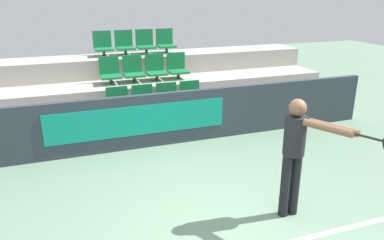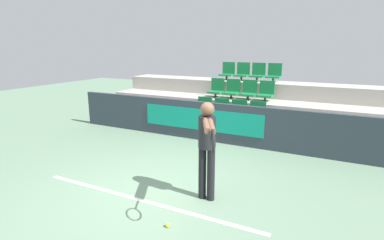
{
  "view_description": "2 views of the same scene",
  "coord_description": "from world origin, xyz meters",
  "px_view_note": "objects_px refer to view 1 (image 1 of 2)",
  "views": [
    {
      "loc": [
        -1.84,
        -3.43,
        3.0
      ],
      "look_at": [
        -0.0,
        1.74,
        1.05
      ],
      "focal_mm": 35.0,
      "sensor_mm": 36.0,
      "label": 1
    },
    {
      "loc": [
        2.8,
        -3.9,
        2.54
      ],
      "look_at": [
        -0.05,
        1.8,
        0.96
      ],
      "focal_mm": 28.0,
      "sensor_mm": 36.0,
      "label": 2
    }
  ],
  "objects_px": {
    "stadium_chair_2": "(168,99)",
    "tennis_player": "(299,148)",
    "stadium_chair_5": "(133,70)",
    "stadium_chair_11": "(166,42)",
    "stadium_chair_0": "(118,104)",
    "stadium_chair_7": "(177,67)",
    "stadium_chair_1": "(144,101)",
    "stadium_chair_4": "(110,72)",
    "stadium_chair_6": "(156,69)",
    "stadium_chair_9": "(125,44)",
    "stadium_chair_8": "(103,45)",
    "stadium_chair_10": "(145,43)",
    "stadium_chair_3": "(191,97)"
  },
  "relations": [
    {
      "from": "stadium_chair_2",
      "to": "tennis_player",
      "type": "distance_m",
      "value": 3.84
    },
    {
      "from": "stadium_chair_3",
      "to": "stadium_chair_1",
      "type": "bearing_deg",
      "value": 180.0
    },
    {
      "from": "stadium_chair_5",
      "to": "stadium_chair_10",
      "type": "relative_size",
      "value": 1.0
    },
    {
      "from": "stadium_chair_8",
      "to": "tennis_player",
      "type": "bearing_deg",
      "value": -72.94
    },
    {
      "from": "stadium_chair_1",
      "to": "stadium_chair_2",
      "type": "distance_m",
      "value": 0.53
    },
    {
      "from": "stadium_chair_6",
      "to": "stadium_chair_3",
      "type": "bearing_deg",
      "value": -61.94
    },
    {
      "from": "stadium_chair_8",
      "to": "stadium_chair_10",
      "type": "xyz_separation_m",
      "value": [
        1.07,
        0.0,
        0.0
      ]
    },
    {
      "from": "stadium_chair_7",
      "to": "stadium_chair_9",
      "type": "relative_size",
      "value": 1.0
    },
    {
      "from": "stadium_chair_7",
      "to": "stadium_chair_6",
      "type": "bearing_deg",
      "value": 180.0
    },
    {
      "from": "stadium_chair_5",
      "to": "stadium_chair_10",
      "type": "xyz_separation_m",
      "value": [
        0.53,
        1.0,
        0.47
      ]
    },
    {
      "from": "stadium_chair_4",
      "to": "stadium_chair_9",
      "type": "distance_m",
      "value": 1.23
    },
    {
      "from": "stadium_chair_7",
      "to": "stadium_chair_1",
      "type": "bearing_deg",
      "value": -136.84
    },
    {
      "from": "stadium_chair_5",
      "to": "stadium_chair_7",
      "type": "height_order",
      "value": "same"
    },
    {
      "from": "stadium_chair_2",
      "to": "stadium_chair_7",
      "type": "distance_m",
      "value": 1.23
    },
    {
      "from": "stadium_chair_0",
      "to": "stadium_chair_2",
      "type": "xyz_separation_m",
      "value": [
        1.07,
        0.0,
        0.0
      ]
    },
    {
      "from": "stadium_chair_2",
      "to": "stadium_chair_5",
      "type": "bearing_deg",
      "value": 118.06
    },
    {
      "from": "stadium_chair_4",
      "to": "stadium_chair_11",
      "type": "distance_m",
      "value": 1.95
    },
    {
      "from": "stadium_chair_8",
      "to": "stadium_chair_11",
      "type": "bearing_deg",
      "value": 0.0
    },
    {
      "from": "stadium_chair_8",
      "to": "stadium_chair_10",
      "type": "height_order",
      "value": "same"
    },
    {
      "from": "stadium_chair_5",
      "to": "tennis_player",
      "type": "distance_m",
      "value": 4.93
    },
    {
      "from": "stadium_chair_2",
      "to": "stadium_chair_9",
      "type": "bearing_deg",
      "value": 104.93
    },
    {
      "from": "stadium_chair_0",
      "to": "stadium_chair_9",
      "type": "distance_m",
      "value": 2.28
    },
    {
      "from": "stadium_chair_9",
      "to": "stadium_chair_0",
      "type": "bearing_deg",
      "value": -104.93
    },
    {
      "from": "stadium_chair_4",
      "to": "stadium_chair_0",
      "type": "bearing_deg",
      "value": -90.0
    },
    {
      "from": "stadium_chair_6",
      "to": "stadium_chair_9",
      "type": "bearing_deg",
      "value": 118.06
    },
    {
      "from": "stadium_chair_3",
      "to": "stadium_chair_8",
      "type": "relative_size",
      "value": 1.0
    },
    {
      "from": "stadium_chair_5",
      "to": "stadium_chair_11",
      "type": "height_order",
      "value": "stadium_chair_11"
    },
    {
      "from": "stadium_chair_1",
      "to": "stadium_chair_11",
      "type": "relative_size",
      "value": 1.0
    },
    {
      "from": "stadium_chair_10",
      "to": "tennis_player",
      "type": "xyz_separation_m",
      "value": [
        0.7,
        -5.77,
        -0.63
      ]
    },
    {
      "from": "stadium_chair_7",
      "to": "stadium_chair_9",
      "type": "xyz_separation_m",
      "value": [
        -1.07,
        1.0,
        0.47
      ]
    },
    {
      "from": "stadium_chair_4",
      "to": "stadium_chair_5",
      "type": "height_order",
      "value": "same"
    },
    {
      "from": "stadium_chair_7",
      "to": "stadium_chair_8",
      "type": "xyz_separation_m",
      "value": [
        -1.6,
        1.0,
        0.47
      ]
    },
    {
      "from": "stadium_chair_2",
      "to": "stadium_chair_11",
      "type": "bearing_deg",
      "value": 75.07
    },
    {
      "from": "stadium_chair_0",
      "to": "stadium_chair_10",
      "type": "height_order",
      "value": "stadium_chair_10"
    },
    {
      "from": "stadium_chair_9",
      "to": "tennis_player",
      "type": "height_order",
      "value": "stadium_chair_9"
    },
    {
      "from": "stadium_chair_0",
      "to": "stadium_chair_2",
      "type": "height_order",
      "value": "same"
    },
    {
      "from": "stadium_chair_3",
      "to": "stadium_chair_5",
      "type": "bearing_deg",
      "value": 136.84
    },
    {
      "from": "stadium_chair_7",
      "to": "stadium_chair_2",
      "type": "bearing_deg",
      "value": -118.06
    },
    {
      "from": "stadium_chair_1",
      "to": "tennis_player",
      "type": "bearing_deg",
      "value": -71.83
    },
    {
      "from": "tennis_player",
      "to": "stadium_chair_3",
      "type": "bearing_deg",
      "value": 65.82
    },
    {
      "from": "stadium_chair_6",
      "to": "stadium_chair_10",
      "type": "bearing_deg",
      "value": 90.0
    },
    {
      "from": "stadium_chair_0",
      "to": "stadium_chair_9",
      "type": "relative_size",
      "value": 1.0
    },
    {
      "from": "tennis_player",
      "to": "stadium_chair_8",
      "type": "bearing_deg",
      "value": 80.32
    },
    {
      "from": "stadium_chair_11",
      "to": "stadium_chair_0",
      "type": "bearing_deg",
      "value": -128.65
    },
    {
      "from": "stadium_chair_1",
      "to": "stadium_chair_9",
      "type": "relative_size",
      "value": 1.0
    },
    {
      "from": "stadium_chair_2",
      "to": "stadium_chair_11",
      "type": "relative_size",
      "value": 1.0
    },
    {
      "from": "stadium_chair_10",
      "to": "stadium_chair_7",
      "type": "bearing_deg",
      "value": -61.94
    },
    {
      "from": "stadium_chair_0",
      "to": "stadium_chair_6",
      "type": "height_order",
      "value": "stadium_chair_6"
    },
    {
      "from": "stadium_chair_2",
      "to": "stadium_chair_4",
      "type": "xyz_separation_m",
      "value": [
        -1.07,
        1.0,
        0.47
      ]
    },
    {
      "from": "stadium_chair_4",
      "to": "stadium_chair_11",
      "type": "xyz_separation_m",
      "value": [
        1.6,
        1.0,
        0.47
      ]
    }
  ]
}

